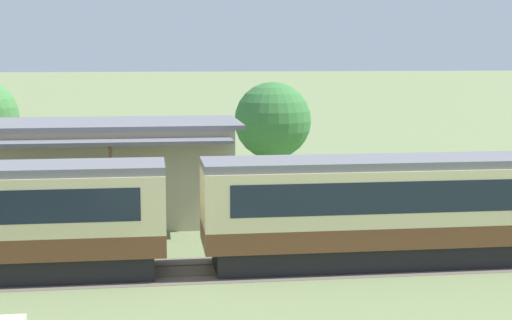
{
  "coord_description": "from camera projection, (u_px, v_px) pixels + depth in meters",
  "views": [
    {
      "loc": [
        -20.5,
        -28.7,
        8.03
      ],
      "look_at": [
        -16.07,
        4.26,
        3.44
      ],
      "focal_mm": 55.0,
      "sensor_mm": 36.0,
      "label": 1
    }
  ],
  "objects": [
    {
      "name": "passenger_train",
      "position": [
        191.0,
        211.0,
        28.7
      ],
      "size": [
        91.21,
        3.06,
        4.08
      ],
      "color": "brown",
      "rests_on": "ground_plane"
    },
    {
      "name": "station_building",
      "position": [
        115.0,
        171.0,
        37.29
      ],
      "size": [
        11.82,
        7.29,
        4.79
      ],
      "color": "#BCB293",
      "rests_on": "ground_plane"
    },
    {
      "name": "yard_tree_2",
      "position": [
        273.0,
        121.0,
        47.48
      ],
      "size": [
        4.68,
        4.68,
        6.26
      ],
      "color": "#4C3823",
      "rests_on": "ground_plane"
    },
    {
      "name": "railway_track",
      "position": [
        223.0,
        269.0,
        29.16
      ],
      "size": [
        158.8,
        3.6,
        0.04
      ],
      "color": "#665B51",
      "rests_on": "ground_plane"
    }
  ]
}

